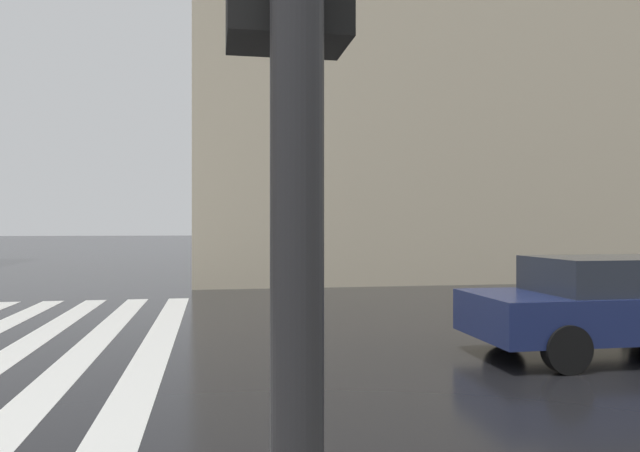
# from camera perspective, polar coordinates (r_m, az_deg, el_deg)

# --- Properties ---
(haussmann_block_corner) EXTENTS (18.81, 25.02, 25.51)m
(haussmann_block_corner) POSITION_cam_1_polar(r_m,az_deg,el_deg) (31.46, 13.65, 19.80)
(haussmann_block_corner) COLOR beige
(haussmann_block_corner) RESTS_ON ground_plane
(traffic_signal_post) EXTENTS (0.44, 0.30, 3.01)m
(traffic_signal_post) POSITION_cam_1_polar(r_m,az_deg,el_deg) (1.53, -2.88, 17.76)
(traffic_signal_post) COLOR #232326
(traffic_signal_post) RESTS_ON sidewalk_pavement
(car_navy) EXTENTS (1.85, 4.10, 1.41)m
(car_navy) POSITION_cam_1_polar(r_m,az_deg,el_deg) (9.62, 26.21, -6.54)
(car_navy) COLOR navy
(car_navy) RESTS_ON ground_plane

